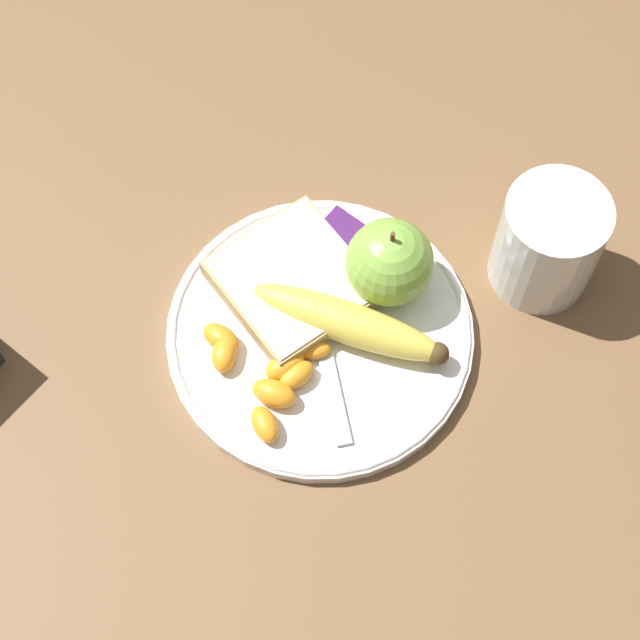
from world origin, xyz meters
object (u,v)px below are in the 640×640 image
(apple, at_px, (390,262))
(banana, at_px, (349,323))
(bread_slice, at_px, (294,282))
(juice_glass, at_px, (548,244))
(fork, at_px, (319,326))
(jam_packet, at_px, (344,243))
(plate, at_px, (320,333))

(apple, xyz_separation_m, banana, (-0.00, 0.05, -0.02))
(apple, xyz_separation_m, bread_slice, (0.06, 0.05, -0.02))
(juice_glass, relative_size, banana, 0.58)
(juice_glass, distance_m, banana, 0.17)
(fork, bearing_deg, banana, -111.51)
(banana, xyz_separation_m, bread_slice, (0.06, -0.00, -0.01))
(juice_glass, height_order, banana, juice_glass)
(apple, xyz_separation_m, fork, (0.02, 0.07, -0.03))
(bread_slice, height_order, fork, bread_slice)
(bread_slice, distance_m, jam_packet, 0.05)
(banana, height_order, jam_packet, banana)
(banana, bearing_deg, bread_slice, -3.31)
(plate, relative_size, banana, 1.48)
(bread_slice, xyz_separation_m, fork, (-0.04, 0.01, -0.01))
(fork, bearing_deg, bread_slice, 18.67)
(fork, height_order, jam_packet, jam_packet)
(plate, relative_size, fork, 1.71)
(plate, xyz_separation_m, banana, (-0.02, -0.01, 0.02))
(bread_slice, height_order, jam_packet, same)
(apple, height_order, jam_packet, apple)
(plate, height_order, bread_slice, bread_slice)
(juice_glass, xyz_separation_m, apple, (0.09, 0.09, 0.00))
(juice_glass, height_order, apple, juice_glass)
(fork, distance_m, jam_packet, 0.07)
(banana, distance_m, bread_slice, 0.06)
(apple, xyz_separation_m, jam_packet, (0.05, -0.00, -0.02))
(juice_glass, bearing_deg, apple, 47.04)
(banana, xyz_separation_m, fork, (0.02, 0.01, -0.01))
(apple, height_order, banana, apple)
(apple, bearing_deg, jam_packet, -3.80)
(plate, height_order, jam_packet, jam_packet)
(bread_slice, bearing_deg, juice_glass, -134.69)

